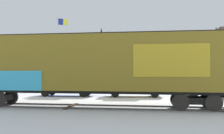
{
  "coord_description": "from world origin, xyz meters",
  "views": [
    {
      "loc": [
        5.01,
        -15.21,
        2.13
      ],
      "look_at": [
        1.52,
        2.53,
        2.4
      ],
      "focal_mm": 42.88,
      "sensor_mm": 36.0,
      "label": 1
    }
  ],
  "objects_px": {
    "parked_car_blue": "(66,87)",
    "freight_car": "(88,64)",
    "flagpole": "(59,45)",
    "parked_car_silver": "(208,88)",
    "parked_car_tan": "(134,86)"
  },
  "relations": [
    {
      "from": "parked_car_blue",
      "to": "freight_car",
      "type": "bearing_deg",
      "value": -59.39
    },
    {
      "from": "flagpole",
      "to": "parked_car_silver",
      "type": "height_order",
      "value": "flagpole"
    },
    {
      "from": "freight_car",
      "to": "flagpole",
      "type": "relative_size",
      "value": 2.09
    },
    {
      "from": "flagpole",
      "to": "parked_car_silver",
      "type": "bearing_deg",
      "value": -24.61
    },
    {
      "from": "freight_car",
      "to": "parked_car_tan",
      "type": "bearing_deg",
      "value": 74.31
    },
    {
      "from": "freight_car",
      "to": "flagpole",
      "type": "distance_m",
      "value": 15.69
    },
    {
      "from": "freight_car",
      "to": "parked_car_blue",
      "type": "bearing_deg",
      "value": 120.61
    },
    {
      "from": "parked_car_blue",
      "to": "parked_car_silver",
      "type": "height_order",
      "value": "parked_car_silver"
    },
    {
      "from": "freight_car",
      "to": "parked_car_silver",
      "type": "height_order",
      "value": "freight_car"
    },
    {
      "from": "parked_car_blue",
      "to": "parked_car_tan",
      "type": "distance_m",
      "value": 5.78
    },
    {
      "from": "parked_car_tan",
      "to": "parked_car_silver",
      "type": "bearing_deg",
      "value": -3.21
    },
    {
      "from": "freight_car",
      "to": "flagpole",
      "type": "bearing_deg",
      "value": 118.58
    },
    {
      "from": "flagpole",
      "to": "parked_car_tan",
      "type": "bearing_deg",
      "value": -35.29
    },
    {
      "from": "flagpole",
      "to": "parked_car_blue",
      "type": "xyz_separation_m",
      "value": [
        3.61,
        -7.17,
        -4.38
      ]
    },
    {
      "from": "parked_car_silver",
      "to": "parked_car_blue",
      "type": "bearing_deg",
      "value": -178.89
    }
  ]
}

